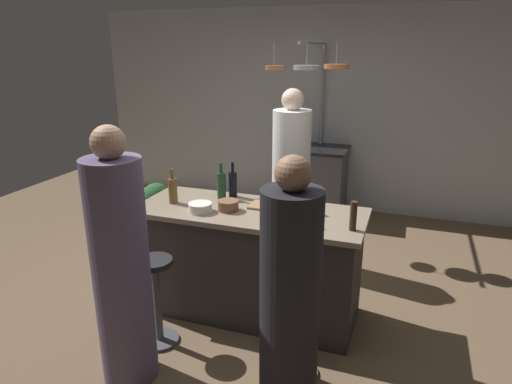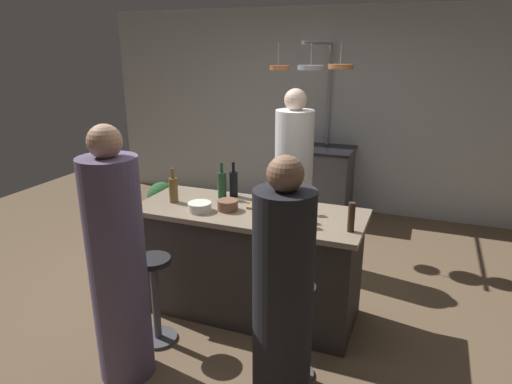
# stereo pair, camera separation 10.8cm
# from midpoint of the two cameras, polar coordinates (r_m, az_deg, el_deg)

# --- Properties ---
(ground_plane) EXTENTS (9.00, 9.00, 0.00)m
(ground_plane) POSITION_cam_midpoint_polar(r_m,az_deg,el_deg) (3.91, -1.58, -14.75)
(ground_plane) COLOR brown
(back_wall) EXTENTS (6.40, 0.16, 2.60)m
(back_wall) POSITION_cam_midpoint_polar(r_m,az_deg,el_deg) (6.09, 8.14, 10.15)
(back_wall) COLOR #B2B7BC
(back_wall) RESTS_ON ground_plane
(kitchen_island) EXTENTS (1.80, 0.72, 0.90)m
(kitchen_island) POSITION_cam_midpoint_polar(r_m,az_deg,el_deg) (3.68, -1.64, -8.82)
(kitchen_island) COLOR #332D2B
(kitchen_island) RESTS_ON ground_plane
(stove_range) EXTENTS (0.80, 0.64, 0.89)m
(stove_range) POSITION_cam_midpoint_polar(r_m,az_deg,el_deg) (5.88, 6.98, 1.41)
(stove_range) COLOR #47474C
(stove_range) RESTS_ON ground_plane
(chef) EXTENTS (0.37, 0.37, 1.75)m
(chef) POSITION_cam_midpoint_polar(r_m,az_deg,el_deg) (4.43, 3.73, 0.87)
(chef) COLOR white
(chef) RESTS_ON ground_plane
(bar_stool_left) EXTENTS (0.28, 0.28, 0.68)m
(bar_stool_left) POSITION_cam_midpoint_polar(r_m,az_deg,el_deg) (3.44, -13.38, -12.89)
(bar_stool_left) COLOR #4C4C51
(bar_stool_left) RESTS_ON ground_plane
(guest_left) EXTENTS (0.36, 0.36, 1.70)m
(guest_left) POSITION_cam_midpoint_polar(r_m,az_deg,el_deg) (2.98, -17.77, -9.39)
(guest_left) COLOR #594C6B
(guest_left) RESTS_ON ground_plane
(bar_stool_right) EXTENTS (0.28, 0.28, 0.68)m
(bar_stool_right) POSITION_cam_midpoint_polar(r_m,az_deg,el_deg) (3.06, 4.40, -16.65)
(bar_stool_right) COLOR #4C4C51
(bar_stool_right) RESTS_ON ground_plane
(guest_right) EXTENTS (0.34, 0.34, 1.60)m
(guest_right) POSITION_cam_midpoint_polar(r_m,az_deg,el_deg) (2.58, 3.07, -14.18)
(guest_right) COLOR black
(guest_right) RESTS_ON ground_plane
(overhead_pot_rack) EXTENTS (0.88, 1.32, 2.17)m
(overhead_pot_rack) POSITION_cam_midpoint_polar(r_m,az_deg,el_deg) (5.17, 6.71, 13.27)
(overhead_pot_rack) COLOR gray
(overhead_pot_rack) RESTS_ON ground_plane
(potted_plant) EXTENTS (0.36, 0.36, 0.52)m
(potted_plant) POSITION_cam_midpoint_polar(r_m,az_deg,el_deg) (5.70, -13.03, -1.07)
(potted_plant) COLOR brown
(potted_plant) RESTS_ON ground_plane
(cutting_board) EXTENTS (0.32, 0.22, 0.02)m
(cutting_board) POSITION_cam_midpoint_polar(r_m,az_deg,el_deg) (3.56, 0.98, -1.80)
(cutting_board) COLOR #997047
(cutting_board) RESTS_ON kitchen_island
(pepper_mill) EXTENTS (0.05, 0.05, 0.21)m
(pepper_mill) POSITION_cam_midpoint_polar(r_m,az_deg,el_deg) (3.14, 11.30, -3.02)
(pepper_mill) COLOR #382319
(pepper_mill) RESTS_ON kitchen_island
(wine_bottle_green) EXTENTS (0.07, 0.07, 0.30)m
(wine_bottle_green) POSITION_cam_midpoint_polar(r_m,az_deg,el_deg) (3.75, -5.25, 0.91)
(wine_bottle_green) COLOR #193D23
(wine_bottle_green) RESTS_ON kitchen_island
(wine_bottle_dark) EXTENTS (0.07, 0.07, 0.30)m
(wine_bottle_dark) POSITION_cam_midpoint_polar(r_m,az_deg,el_deg) (3.78, -3.77, 1.05)
(wine_bottle_dark) COLOR black
(wine_bottle_dark) RESTS_ON kitchen_island
(wine_bottle_amber) EXTENTS (0.07, 0.07, 0.29)m
(wine_bottle_amber) POSITION_cam_midpoint_polar(r_m,az_deg,el_deg) (3.69, -11.35, 0.22)
(wine_bottle_amber) COLOR brown
(wine_bottle_amber) RESTS_ON kitchen_island
(wine_glass_near_left_guest) EXTENTS (0.07, 0.07, 0.15)m
(wine_glass_near_left_guest) POSITION_cam_midpoint_polar(r_m,az_deg,el_deg) (3.25, 5.74, -2.04)
(wine_glass_near_left_guest) COLOR silver
(wine_glass_near_left_guest) RESTS_ON kitchen_island
(wine_glass_by_chef) EXTENTS (0.07, 0.07, 0.15)m
(wine_glass_by_chef) POSITION_cam_midpoint_polar(r_m,az_deg,el_deg) (3.16, 5.91, -2.61)
(wine_glass_by_chef) COLOR silver
(wine_glass_by_chef) RESTS_ON kitchen_island
(wine_glass_near_right_guest) EXTENTS (0.07, 0.07, 0.15)m
(wine_glass_near_right_guest) POSITION_cam_midpoint_polar(r_m,az_deg,el_deg) (3.40, 6.52, -1.15)
(wine_glass_near_right_guest) COLOR silver
(wine_glass_near_right_guest) RESTS_ON kitchen_island
(mixing_bowl_wooden) EXTENTS (0.16, 0.16, 0.08)m
(mixing_bowl_wooden) POSITION_cam_midpoint_polar(r_m,az_deg,el_deg) (3.49, -4.44, -1.72)
(mixing_bowl_wooden) COLOR brown
(mixing_bowl_wooden) RESTS_ON kitchen_island
(mixing_bowl_ceramic) EXTENTS (0.18, 0.18, 0.07)m
(mixing_bowl_ceramic) POSITION_cam_midpoint_polar(r_m,az_deg,el_deg) (3.48, -7.99, -1.96)
(mixing_bowl_ceramic) COLOR silver
(mixing_bowl_ceramic) RESTS_ON kitchen_island
(mixing_bowl_blue) EXTENTS (0.17, 0.17, 0.07)m
(mixing_bowl_blue) POSITION_cam_midpoint_polar(r_m,az_deg,el_deg) (3.27, 1.20, -3.17)
(mixing_bowl_blue) COLOR #334C6B
(mixing_bowl_blue) RESTS_ON kitchen_island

